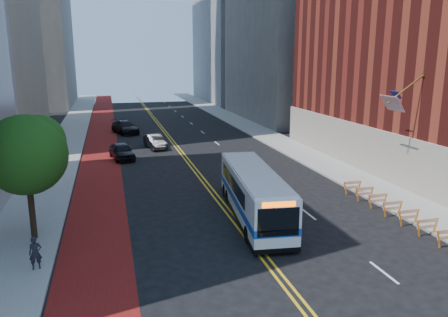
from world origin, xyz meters
name	(u,v)px	position (x,y,z in m)	size (l,w,h in m)	color
ground	(270,265)	(0.00, 0.00, 0.00)	(160.00, 160.00, 0.00)	black
sidewalk_left	(63,150)	(-12.00, 30.00, 0.07)	(4.00, 140.00, 0.15)	gray
sidewalk_right	(276,140)	(12.00, 30.00, 0.07)	(4.00, 140.00, 0.15)	gray
bus_lane_paint	(101,149)	(-8.10, 30.00, 0.00)	(3.60, 140.00, 0.01)	#600D0F
center_line_inner	(174,146)	(-0.18, 30.00, 0.00)	(0.14, 140.00, 0.01)	gold
center_line_outer	(177,145)	(0.18, 30.00, 0.00)	(0.14, 140.00, 0.01)	gold
lane_dashes	(203,132)	(4.80, 38.00, 0.01)	(0.14, 98.20, 0.01)	silver
construction_barriers	(400,211)	(9.60, 3.42, 0.68)	(1.42, 10.91, 1.00)	orange
street_tree	(27,152)	(-11.24, 6.04, 4.91)	(4.20, 4.20, 6.70)	black
transit_bus	(254,193)	(1.25, 6.32, 1.58)	(3.59, 11.23, 3.03)	white
car_a	(122,151)	(-6.06, 24.72, 0.78)	(1.85, 4.59, 1.56)	black
car_b	(155,142)	(-2.39, 29.06, 0.74)	(1.57, 4.51, 1.48)	black
car_c	(125,127)	(-5.14, 39.68, 0.80)	(2.25, 5.54, 1.61)	black
pedestrian	(35,253)	(-10.66, 2.18, 0.92)	(0.56, 0.37, 1.54)	black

